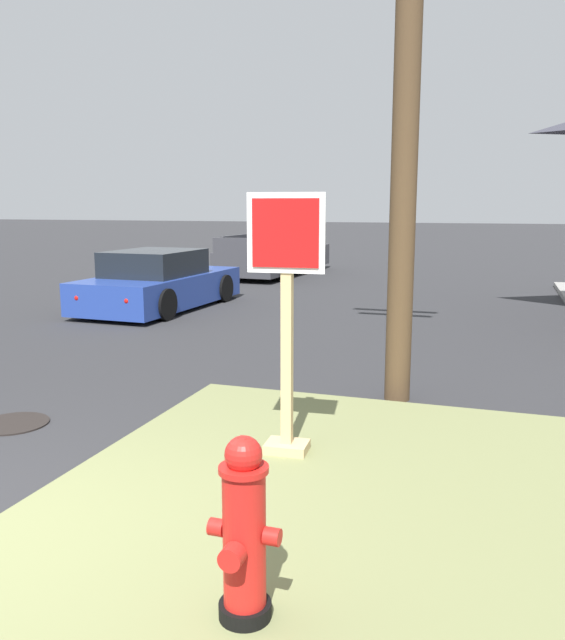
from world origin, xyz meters
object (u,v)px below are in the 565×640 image
(stop_sign, at_px, (287,334))
(pickup_truck_charcoal, at_px, (277,255))
(fire_hydrant, at_px, (244,534))
(manhole_cover, at_px, (13,423))
(parked_sedan_blue, at_px, (159,283))

(stop_sign, height_order, pickup_truck_charcoal, stop_sign)
(fire_hydrant, xyz_separation_m, stop_sign, (-0.50, 2.22, 0.57))
(fire_hydrant, distance_m, stop_sign, 2.35)
(manhole_cover, bearing_deg, pickup_truck_charcoal, 98.39)
(pickup_truck_charcoal, bearing_deg, parked_sedan_blue, -90.97)
(stop_sign, bearing_deg, fire_hydrant, -77.34)
(parked_sedan_blue, bearing_deg, manhole_cover, -72.29)
(fire_hydrant, bearing_deg, pickup_truck_charcoal, 108.37)
(fire_hydrant, relative_size, stop_sign, 0.44)
(fire_hydrant, relative_size, pickup_truck_charcoal, 0.18)
(stop_sign, bearing_deg, pickup_truck_charcoal, 109.22)
(manhole_cover, xyz_separation_m, pickup_truck_charcoal, (-2.13, 14.44, 0.61))
(fire_hydrant, height_order, parked_sedan_blue, parked_sedan_blue)
(parked_sedan_blue, bearing_deg, fire_hydrant, -58.67)
(stop_sign, xyz_separation_m, pickup_truck_charcoal, (-5.04, 14.46, -0.50))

